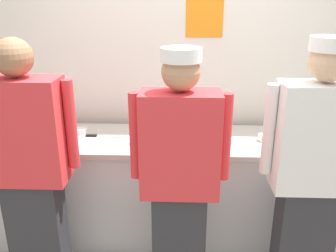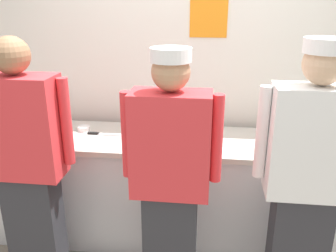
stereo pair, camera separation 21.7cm
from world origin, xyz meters
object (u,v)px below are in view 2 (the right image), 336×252
ramekin_orange_sauce (265,140)px  chefs_knife (102,134)px  squeeze_bottle_primary (278,136)px  mixing_bowl_steel (333,136)px  sheet_tray (162,137)px  ramekin_yellow_sauce (84,128)px  chef_near_left (27,163)px  ramekin_red_sauce (290,138)px  chef_center (171,178)px  ramekin_green_sauce (211,129)px  chef_far_right (307,178)px  plate_stack_front (38,123)px

ramekin_orange_sauce → chefs_knife: size_ratio=0.33×
squeeze_bottle_primary → mixing_bowl_steel: bearing=23.3°
sheet_tray → chefs_knife: size_ratio=1.55×
chefs_knife → mixing_bowl_steel: bearing=1.7°
ramekin_yellow_sauce → mixing_bowl_steel: bearing=-0.5°
chef_near_left → squeeze_bottle_primary: 1.73m
mixing_bowl_steel → ramekin_red_sauce: size_ratio=3.85×
chef_near_left → chef_center: size_ratio=1.03×
chef_near_left → mixing_bowl_steel: (2.11, 0.66, 0.03)m
sheet_tray → ramekin_green_sauce: bearing=25.7°
chef_far_right → chefs_knife: chef_far_right is taller
chef_far_right → ramekin_red_sauce: size_ratio=21.72×
ramekin_red_sauce → ramekin_yellow_sauce: bearing=178.7°
ramekin_green_sauce → chefs_knife: (-0.87, -0.16, -0.02)m
ramekin_orange_sauce → chefs_knife: ramekin_orange_sauce is taller
ramekin_yellow_sauce → ramekin_red_sauce: size_ratio=1.25×
chef_near_left → chef_center: bearing=-3.4°
ramekin_red_sauce → chef_near_left: bearing=-160.3°
chef_center → ramekin_yellow_sauce: bearing=137.7°
chef_far_right → ramekin_red_sauce: (0.03, 0.66, -0.01)m
ramekin_green_sauce → chefs_knife: size_ratio=0.32×
mixing_bowl_steel → ramekin_yellow_sauce: bearing=179.5°
chef_near_left → ramekin_red_sauce: chef_near_left is taller
chef_near_left → sheet_tray: size_ratio=4.06×
ramekin_orange_sauce → ramekin_yellow_sauce: bearing=175.7°
ramekin_red_sauce → chefs_knife: ramekin_red_sauce is taller
chef_far_right → ramekin_orange_sauce: (-0.16, 0.59, -0.01)m
sheet_tray → squeeze_bottle_primary: (0.86, -0.11, 0.09)m
ramekin_orange_sauce → mixing_bowl_steel: bearing=10.2°
sheet_tray → chefs_knife: bearing=177.3°
ramekin_red_sauce → ramekin_green_sauce: bearing=168.2°
chef_center → ramekin_green_sauce: chef_center is taller
chef_near_left → chef_far_right: (1.76, -0.02, 0.02)m
chef_near_left → chef_center: 0.95m
chef_near_left → sheet_tray: 1.00m
mixing_bowl_steel → ramekin_red_sauce: 0.32m
chef_far_right → plate_stack_front: (-2.00, 0.70, 0.01)m
squeeze_bottle_primary → ramekin_green_sauce: squeeze_bottle_primary is taller
squeeze_bottle_primary → ramekin_green_sauce: (-0.48, 0.30, -0.08)m
chef_center → sheet_tray: (-0.14, 0.64, 0.01)m
sheet_tray → ramekin_red_sauce: ramekin_red_sauce is taller
plate_stack_front → ramekin_green_sauce: 1.44m
chef_near_left → ramekin_yellow_sauce: 0.69m
ramekin_orange_sauce → plate_stack_front: bearing=176.6°
ramekin_orange_sauce → squeeze_bottle_primary: bearing=-55.1°
chef_far_right → chef_near_left: bearing=179.2°
squeeze_bottle_primary → ramekin_orange_sauce: 0.14m
squeeze_bottle_primary → chefs_knife: size_ratio=0.78×
ramekin_orange_sauce → ramekin_yellow_sauce: size_ratio=0.90×
chef_far_right → sheet_tray: size_ratio=4.09×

